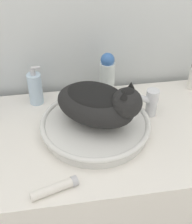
% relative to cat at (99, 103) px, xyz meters
% --- Properties ---
extents(vanity_counter, '(1.13, 0.61, 0.81)m').
position_rel_cat_xyz_m(vanity_counter, '(-0.02, -0.00, -0.54)').
color(vanity_counter, white).
rests_on(vanity_counter, ground_plane).
extents(sink_basin, '(0.41, 0.41, 0.05)m').
position_rel_cat_xyz_m(sink_basin, '(-0.01, 0.01, -0.11)').
color(sink_basin, silver).
rests_on(sink_basin, vanity_counter).
extents(cat, '(0.35, 0.39, 0.18)m').
position_rel_cat_xyz_m(cat, '(0.00, 0.00, 0.00)').
color(cat, black).
rests_on(cat, sink_basin).
extents(faucet, '(0.15, 0.07, 0.14)m').
position_rel_cat_xyz_m(faucet, '(0.21, 0.07, -0.07)').
color(faucet, silver).
rests_on(faucet, vanity_counter).
extents(lotion_bottle_white, '(0.06, 0.06, 0.21)m').
position_rel_cat_xyz_m(lotion_bottle_white, '(0.07, 0.23, -0.03)').
color(lotion_bottle_white, silver).
rests_on(lotion_bottle_white, vanity_counter).
extents(soap_pump_bottle, '(0.06, 0.06, 0.17)m').
position_rel_cat_xyz_m(soap_pump_bottle, '(-0.23, 0.23, -0.06)').
color(soap_pump_bottle, silver).
rests_on(soap_pump_bottle, vanity_counter).
extents(cream_tube, '(0.15, 0.07, 0.03)m').
position_rel_cat_xyz_m(cream_tube, '(-0.18, -0.25, -0.12)').
color(cream_tube, silver).
rests_on(cream_tube, vanity_counter).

